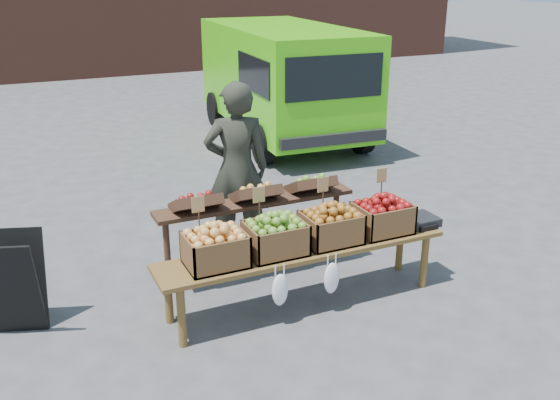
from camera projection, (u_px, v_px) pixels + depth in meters
name	position (u px, v px, depth m)	size (l,w,h in m)	color
ground	(310.00, 288.00, 6.04)	(80.00, 80.00, 0.00)	#4A4A4C
delivery_van	(283.00, 84.00, 10.92)	(2.00, 4.36, 1.95)	#46CE0F
vendor	(237.00, 169.00, 6.52)	(0.68, 0.44, 1.86)	#272A21
chalkboard_sign	(6.00, 284.00, 5.18)	(0.58, 0.32, 0.89)	black
back_table	(256.00, 227.00, 6.13)	(2.10, 0.44, 1.04)	#3B2418
display_bench	(303.00, 276.00, 5.66)	(2.70, 0.56, 0.57)	brown
crate_golden_apples	(215.00, 250.00, 5.18)	(0.50, 0.40, 0.28)	gold
crate_russet_pears	(275.00, 238.00, 5.40)	(0.50, 0.40, 0.28)	#4E7824
crate_red_apples	(331.00, 228.00, 5.62)	(0.50, 0.40, 0.28)	#A97121
crate_green_apples	(382.00, 218.00, 5.83)	(0.50, 0.40, 0.28)	maroon
weighing_scale	(419.00, 220.00, 6.04)	(0.34, 0.30, 0.08)	black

